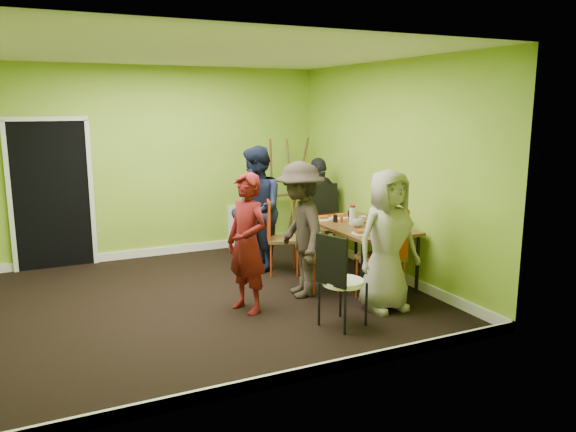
{
  "coord_description": "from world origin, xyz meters",
  "views": [
    {
      "loc": [
        -1.8,
        -6.06,
        2.24
      ],
      "look_at": [
        1.05,
        0.0,
        0.91
      ],
      "focal_mm": 35.0,
      "sensor_mm": 36.0,
      "label": 1
    }
  ],
  "objects_px": {
    "blue_bottle": "(396,220)",
    "person_front_end": "(387,241)",
    "easel": "(287,192)",
    "person_standing": "(247,243)",
    "chair_left_near": "(316,251)",
    "orange_bottle": "(342,219)",
    "person_left_far": "(256,209)",
    "chair_front_end": "(386,251)",
    "chair_left_far": "(277,232)",
    "chair_back_end": "(324,206)",
    "chair_bentwood": "(339,276)",
    "person_left_near": "(300,230)",
    "dining_table": "(360,229)",
    "person_back_end": "(319,207)",
    "thermos": "(352,216)"
  },
  "relations": [
    {
      "from": "blue_bottle",
      "to": "person_front_end",
      "type": "bearing_deg",
      "value": -132.56
    },
    {
      "from": "easel",
      "to": "person_standing",
      "type": "height_order",
      "value": "easel"
    },
    {
      "from": "chair_left_near",
      "to": "person_standing",
      "type": "distance_m",
      "value": 1.08
    },
    {
      "from": "orange_bottle",
      "to": "person_left_far",
      "type": "relative_size",
      "value": 0.05
    },
    {
      "from": "chair_front_end",
      "to": "person_standing",
      "type": "relative_size",
      "value": 0.7
    },
    {
      "from": "chair_left_far",
      "to": "chair_left_near",
      "type": "xyz_separation_m",
      "value": [
        0.14,
        -0.87,
        -0.07
      ]
    },
    {
      "from": "chair_back_end",
      "to": "chair_left_near",
      "type": "bearing_deg",
      "value": 56.36
    },
    {
      "from": "chair_left_far",
      "to": "chair_back_end",
      "type": "distance_m",
      "value": 1.07
    },
    {
      "from": "chair_bentwood",
      "to": "person_left_near",
      "type": "relative_size",
      "value": 0.61
    },
    {
      "from": "easel",
      "to": "person_left_near",
      "type": "relative_size",
      "value": 1.08
    },
    {
      "from": "blue_bottle",
      "to": "chair_bentwood",
      "type": "bearing_deg",
      "value": -147.22
    },
    {
      "from": "dining_table",
      "to": "chair_back_end",
      "type": "relative_size",
      "value": 1.37
    },
    {
      "from": "chair_left_far",
      "to": "person_left_far",
      "type": "xyz_separation_m",
      "value": [
        -0.19,
        0.26,
        0.29
      ]
    },
    {
      "from": "chair_bentwood",
      "to": "person_left_far",
      "type": "relative_size",
      "value": 0.57
    },
    {
      "from": "orange_bottle",
      "to": "person_standing",
      "type": "xyz_separation_m",
      "value": [
        -1.53,
        -0.59,
        -0.02
      ]
    },
    {
      "from": "chair_left_near",
      "to": "person_back_end",
      "type": "height_order",
      "value": "person_back_end"
    },
    {
      "from": "dining_table",
      "to": "chair_bentwood",
      "type": "bearing_deg",
      "value": -129.76
    },
    {
      "from": "chair_front_end",
      "to": "thermos",
      "type": "xyz_separation_m",
      "value": [
        0.06,
        0.84,
        0.25
      ]
    },
    {
      "from": "easel",
      "to": "thermos",
      "type": "relative_size",
      "value": 8.02
    },
    {
      "from": "chair_back_end",
      "to": "easel",
      "type": "xyz_separation_m",
      "value": [
        -0.16,
        0.96,
        0.08
      ]
    },
    {
      "from": "chair_front_end",
      "to": "blue_bottle",
      "type": "height_order",
      "value": "chair_front_end"
    },
    {
      "from": "orange_bottle",
      "to": "person_left_far",
      "type": "xyz_separation_m",
      "value": [
        -0.85,
        0.83,
        0.06
      ]
    },
    {
      "from": "chair_left_far",
      "to": "blue_bottle",
      "type": "height_order",
      "value": "chair_left_far"
    },
    {
      "from": "chair_front_end",
      "to": "easel",
      "type": "xyz_separation_m",
      "value": [
        0.13,
        2.95,
        0.25
      ]
    },
    {
      "from": "blue_bottle",
      "to": "chair_back_end",
      "type": "bearing_deg",
      "value": 94.76
    },
    {
      "from": "chair_left_near",
      "to": "person_left_near",
      "type": "relative_size",
      "value": 0.55
    },
    {
      "from": "chair_left_far",
      "to": "person_standing",
      "type": "relative_size",
      "value": 0.66
    },
    {
      "from": "orange_bottle",
      "to": "person_front_end",
      "type": "distance_m",
      "value": 1.2
    },
    {
      "from": "chair_left_far",
      "to": "person_back_end",
      "type": "bearing_deg",
      "value": 141.18
    },
    {
      "from": "chair_bentwood",
      "to": "orange_bottle",
      "type": "distance_m",
      "value": 1.69
    },
    {
      "from": "thermos",
      "to": "orange_bottle",
      "type": "height_order",
      "value": "thermos"
    },
    {
      "from": "chair_bentwood",
      "to": "easel",
      "type": "height_order",
      "value": "easel"
    },
    {
      "from": "chair_left_near",
      "to": "chair_front_end",
      "type": "relative_size",
      "value": 0.82
    },
    {
      "from": "chair_bentwood",
      "to": "person_front_end",
      "type": "relative_size",
      "value": 0.63
    },
    {
      "from": "chair_left_near",
      "to": "person_back_end",
      "type": "xyz_separation_m",
      "value": [
        0.83,
        1.47,
        0.24
      ]
    },
    {
      "from": "blue_bottle",
      "to": "thermos",
      "type": "bearing_deg",
      "value": 129.25
    },
    {
      "from": "easel",
      "to": "thermos",
      "type": "xyz_separation_m",
      "value": [
        -0.07,
        -2.11,
        -0.0
      ]
    },
    {
      "from": "person_left_far",
      "to": "orange_bottle",
      "type": "bearing_deg",
      "value": 54.2
    },
    {
      "from": "chair_left_near",
      "to": "chair_front_end",
      "type": "bearing_deg",
      "value": 45.25
    },
    {
      "from": "chair_left_near",
      "to": "blue_bottle",
      "type": "distance_m",
      "value": 1.06
    },
    {
      "from": "chair_front_end",
      "to": "easel",
      "type": "relative_size",
      "value": 0.62
    },
    {
      "from": "thermos",
      "to": "person_standing",
      "type": "height_order",
      "value": "person_standing"
    },
    {
      "from": "thermos",
      "to": "person_standing",
      "type": "bearing_deg",
      "value": -164.81
    },
    {
      "from": "person_front_end",
      "to": "person_left_far",
      "type": "bearing_deg",
      "value": 107.19
    },
    {
      "from": "blue_bottle",
      "to": "chair_left_near",
      "type": "bearing_deg",
      "value": 162.69
    },
    {
      "from": "easel",
      "to": "person_left_far",
      "type": "bearing_deg",
      "value": -131.08
    },
    {
      "from": "chair_front_end",
      "to": "chair_back_end",
      "type": "bearing_deg",
      "value": 75.44
    },
    {
      "from": "thermos",
      "to": "chair_bentwood",
      "type": "bearing_deg",
      "value": -126.26
    },
    {
      "from": "chair_left_near",
      "to": "person_left_far",
      "type": "relative_size",
      "value": 0.52
    },
    {
      "from": "chair_bentwood",
      "to": "person_standing",
      "type": "height_order",
      "value": "person_standing"
    }
  ]
}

